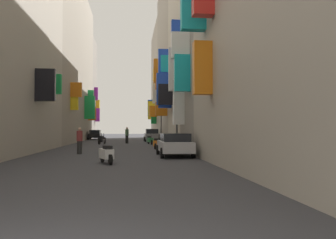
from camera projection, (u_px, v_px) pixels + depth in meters
The scene contains 18 objects.
ground_plane at pixel (118, 145), 33.29m from camera, with size 140.00×140.00×0.00m, color #38383D.
building_left_mid_a at pixel (58, 62), 43.60m from camera, with size 7.37×25.17×20.15m.
building_left_mid_b at pixel (77, 89), 59.27m from camera, with size 6.83×6.44×16.98m.
building_right_mid_a at pixel (228, 9), 24.01m from camera, with size 7.17×5.65×20.01m.
building_right_mid_b at pixel (206, 37), 31.05m from camera, with size 7.38×8.50×19.84m.
building_right_mid_c at pixel (186, 62), 42.42m from camera, with size 7.35×14.41×19.73m.
building_right_far at pixel (172, 84), 56.87m from camera, with size 7.12×14.72×17.97m.
parked_car_grey at pixel (152, 135), 43.80m from camera, with size 1.89×4.03×1.58m.
parked_car_silver at pixel (175, 144), 20.30m from camera, with size 1.92×4.42×1.36m.
parked_car_black at pixel (95, 135), 49.94m from camera, with size 1.84×3.93×1.42m.
scooter_white at pixel (106, 154), 16.09m from camera, with size 0.79×1.81×1.13m.
scooter_black at pixel (102, 140), 35.76m from camera, with size 0.75×1.79×1.13m.
scooter_green at pixel (150, 140), 35.49m from camera, with size 0.63×1.95×1.13m.
scooter_orange at pixel (157, 143), 27.56m from camera, with size 0.74×1.88×1.13m.
pedestrian_crossing at pixel (80, 141), 22.13m from camera, with size 0.39×0.39×1.72m.
pedestrian_near_left at pixel (127, 135), 37.70m from camera, with size 0.54×0.54×1.78m.
traffic_light_near_corner at pixel (161, 116), 38.37m from camera, with size 0.26×0.34×4.44m.
traffic_light_far_corner at pixel (177, 110), 25.37m from camera, with size 0.26×0.34×4.45m.
Camera 1 is at (1.24, -3.67, 1.65)m, focal length 36.79 mm.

